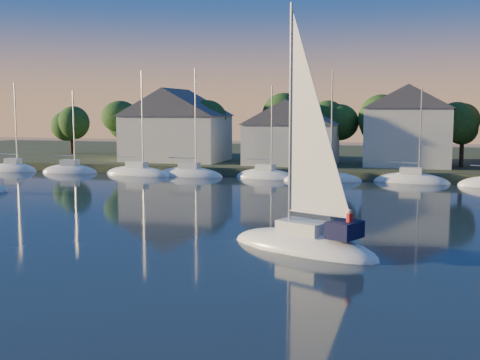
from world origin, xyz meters
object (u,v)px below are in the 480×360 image
at_px(hero_sailboat, 305,239).
at_px(clubhouse_west, 176,124).
at_px(clubhouse_east, 408,125).
at_px(clubhouse_centre, 292,131).

bearing_deg(hero_sailboat, clubhouse_west, -34.54).
bearing_deg(hero_sailboat, clubhouse_east, -71.45).
height_order(clubhouse_west, hero_sailboat, hero_sailboat).
relative_size(clubhouse_centre, hero_sailboat, 0.78).
distance_m(clubhouse_west, clubhouse_east, 30.02).
distance_m(clubhouse_east, hero_sailboat, 44.15).
xyz_separation_m(clubhouse_centre, clubhouse_east, (14.00, 2.00, 0.87)).
xyz_separation_m(clubhouse_centre, hero_sailboat, (9.24, -41.56, -4.52)).
bearing_deg(clubhouse_centre, clubhouse_west, 176.42).
relative_size(clubhouse_east, hero_sailboat, 0.71).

